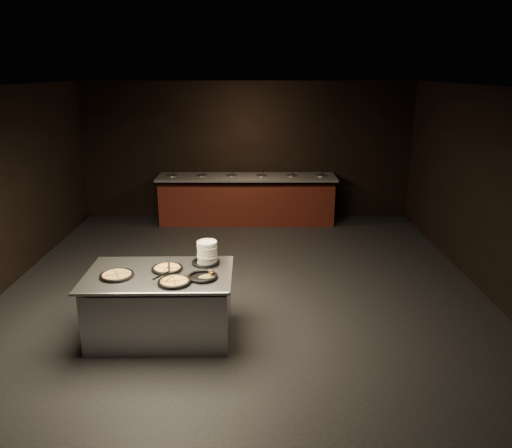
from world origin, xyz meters
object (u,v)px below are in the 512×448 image
object	(u,v)px
plate_stack	(207,252)
pan_cheese_whole	(167,268)
serving_counter	(161,306)
pan_veggie_whole	(117,275)

from	to	relation	value
plate_stack	pan_cheese_whole	world-z (taller)	plate_stack
serving_counter	plate_stack	distance (m)	0.85
pan_cheese_whole	plate_stack	bearing A→B (deg)	25.90
serving_counter	plate_stack	xyz separation A→B (m)	(0.54, 0.32, 0.56)
serving_counter	pan_cheese_whole	world-z (taller)	pan_cheese_whole
pan_veggie_whole	pan_cheese_whole	distance (m)	0.58
plate_stack	pan_veggie_whole	bearing A→B (deg)	-156.89
plate_stack	pan_cheese_whole	distance (m)	0.53
plate_stack	pan_cheese_whole	xyz separation A→B (m)	(-0.46, -0.22, -0.12)
plate_stack	pan_veggie_whole	size ratio (longest dim) A/B	0.70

